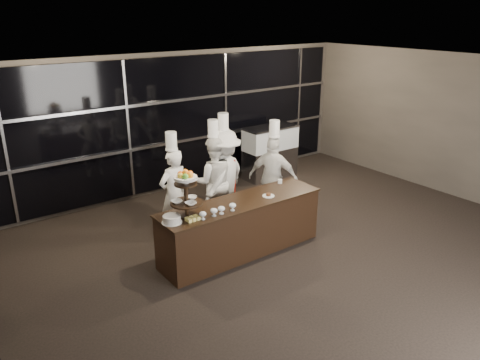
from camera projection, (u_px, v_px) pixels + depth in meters
room at (358, 188)px, 6.42m from camera, size 10.00×10.00×10.00m
window_wall at (180, 123)px, 10.15m from camera, size 8.60×0.10×2.80m
buffet_counter at (241, 227)px, 7.65m from camera, size 2.84×0.74×0.92m
display_stand at (186, 190)px, 6.80m from camera, size 0.48×0.48×0.74m
compotes at (218, 210)px, 6.97m from camera, size 0.65×0.11×0.12m
layer_cake at (172, 219)px, 6.73m from camera, size 0.30×0.30×0.11m
pastry_squares at (193, 219)px, 6.80m from camera, size 0.20×0.13×0.05m
small_plate at (268, 195)px, 7.69m from camera, size 0.20×0.20×0.05m
chef_cup at (280, 181)px, 8.26m from camera, size 0.08×0.08×0.07m
display_case at (270, 149)px, 11.10m from camera, size 1.31×0.57×1.24m
chef_a at (174, 192)px, 8.09m from camera, size 0.64×0.48×1.91m
chef_b at (214, 181)px, 8.55m from camera, size 1.04×0.97×2.00m
chef_c at (224, 176)px, 8.65m from camera, size 1.34×1.13×2.09m
chef_d at (273, 177)px, 8.81m from camera, size 0.86×1.02×1.93m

